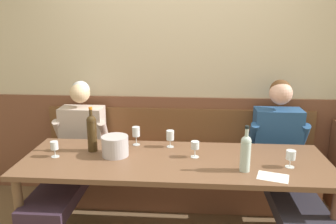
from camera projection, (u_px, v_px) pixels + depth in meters
room_wall_back at (180, 62)px, 3.41m from camera, size 6.80×0.08×2.80m
wood_wainscot_panel at (179, 146)px, 3.59m from camera, size 6.80×0.03×1.05m
wall_bench at (178, 176)px, 3.45m from camera, size 2.71×0.42×0.94m
dining_table at (175, 168)px, 2.70m from camera, size 2.41×0.80×0.75m
person_center_right_seat at (72, 158)px, 3.08m from camera, size 0.52×1.24×1.24m
person_center_left_seat at (285, 161)px, 2.96m from camera, size 0.54×1.24×1.28m
ice_bucket at (115, 146)px, 2.73m from camera, size 0.21×0.21×0.16m
wine_bottle_green_tall at (246, 152)px, 2.44m from camera, size 0.08×0.08×0.34m
wine_bottle_amber_mid at (92, 132)px, 2.81m from camera, size 0.08×0.08×0.38m
wine_glass_left_end at (170, 136)px, 2.91m from camera, size 0.07×0.07×0.15m
wine_glass_center_front at (195, 146)px, 2.70m from camera, size 0.07×0.07×0.13m
wine_glass_by_bottle at (136, 133)px, 2.96m from camera, size 0.07×0.07×0.16m
wine_glass_mid_right at (54, 146)px, 2.70m from camera, size 0.06×0.06×0.13m
wine_glass_near_bucket at (291, 156)px, 2.51m from camera, size 0.07×0.07×0.13m
tasting_sheet_left_guest at (273, 177)px, 2.37m from camera, size 0.24×0.21×0.00m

